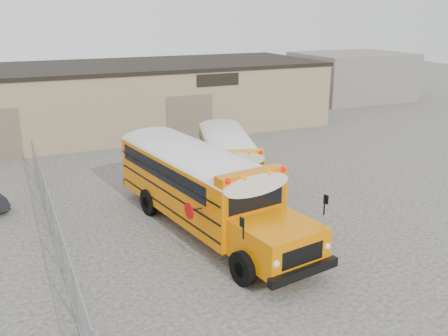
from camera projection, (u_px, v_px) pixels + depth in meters
name	position (u px, v px, depth m)	size (l,w,h in m)	color
ground	(230.00, 242.00, 18.65)	(120.00, 120.00, 0.00)	#31302D
warehouse	(112.00, 97.00, 35.34)	(30.20, 10.20, 4.67)	#8C7656
chainlink_fence	(51.00, 216.00, 18.66)	(0.07, 18.07, 1.81)	gray
distant_building_right	(351.00, 76.00, 48.22)	(10.00, 8.00, 4.40)	gray
school_bus_left	(133.00, 146.00, 24.75)	(4.40, 11.25, 3.21)	orange
school_bus_right	(216.00, 131.00, 29.05)	(4.69, 9.30, 2.65)	orange
tarp_bundle	(286.00, 253.00, 16.33)	(0.96, 0.96, 1.31)	black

